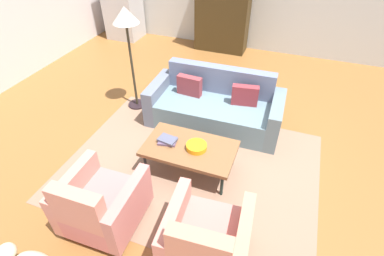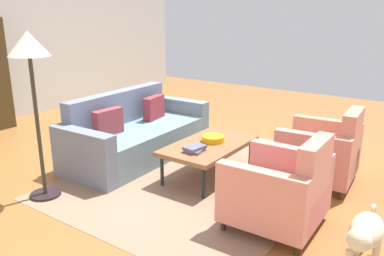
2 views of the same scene
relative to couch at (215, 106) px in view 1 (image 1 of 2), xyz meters
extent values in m
plane|color=brown|center=(0.24, -0.45, -0.29)|extent=(10.55, 10.55, 0.00)
cube|color=#8B6B55|center=(0.00, -1.14, -0.28)|extent=(3.40, 2.60, 0.01)
cube|color=slate|center=(0.00, -0.09, -0.08)|extent=(1.76, 0.94, 0.42)
cube|color=slate|center=(-0.01, 0.27, 0.14)|extent=(1.74, 0.22, 0.86)
cube|color=slate|center=(0.96, -0.06, 0.02)|extent=(0.20, 0.90, 0.62)
cube|color=slate|center=(-0.96, -0.11, 0.02)|extent=(0.20, 0.90, 0.62)
cube|color=maroon|center=(0.45, 0.03, 0.29)|extent=(0.41, 0.18, 0.32)
cube|color=brown|center=(-0.45, 0.00, 0.29)|extent=(0.41, 0.15, 0.32)
cylinder|color=black|center=(-0.53, -0.91, -0.11)|extent=(0.04, 0.04, 0.36)
cylinder|color=black|center=(0.53, -0.91, -0.11)|extent=(0.04, 0.04, 0.36)
cylinder|color=black|center=(-0.53, -1.47, -0.11)|extent=(0.04, 0.04, 0.36)
cylinder|color=black|center=(0.53, -1.47, -0.11)|extent=(0.04, 0.04, 0.36)
cube|color=brown|center=(0.00, -1.19, 0.09)|extent=(1.20, 0.70, 0.05)
cylinder|color=#31231E|center=(-0.95, -1.95, -0.24)|extent=(0.05, 0.05, 0.10)
cylinder|color=#321D22|center=(-0.27, -1.94, -0.24)|extent=(0.05, 0.05, 0.10)
cylinder|color=black|center=(-0.93, -2.63, -0.24)|extent=(0.05, 0.05, 0.10)
cylinder|color=#361E20|center=(-0.25, -2.62, -0.24)|extent=(0.05, 0.05, 0.10)
cube|color=#CB716F|center=(-0.60, -2.29, -0.04)|extent=(0.58, 0.81, 0.30)
cube|color=tan|center=(-0.59, -2.62, 0.20)|extent=(0.56, 0.15, 0.78)
cube|color=tan|center=(-0.94, -2.29, 0.09)|extent=(0.14, 0.80, 0.56)
cube|color=tan|center=(-0.26, -2.28, 0.09)|extent=(0.14, 0.80, 0.56)
cylinder|color=black|center=(0.24, -1.97, -0.24)|extent=(0.05, 0.05, 0.10)
cylinder|color=#352111|center=(0.92, -1.92, -0.24)|extent=(0.05, 0.05, 0.10)
cube|color=#C57168|center=(0.60, -2.29, -0.04)|extent=(0.62, 0.84, 0.30)
cube|color=tan|center=(0.26, -2.31, 0.09)|extent=(0.18, 0.81, 0.56)
cube|color=tan|center=(0.94, -2.26, 0.09)|extent=(0.18, 0.81, 0.56)
cylinder|color=orange|center=(0.10, -1.19, 0.15)|extent=(0.27, 0.27, 0.07)
cube|color=#5D4963|center=(-0.31, -1.20, 0.13)|extent=(0.27, 0.23, 0.03)
cube|color=#52556D|center=(-0.31, -1.20, 0.17)|extent=(0.26, 0.20, 0.03)
cube|color=#3C2D15|center=(-0.72, 2.86, 0.61)|extent=(1.20, 0.50, 1.80)
cube|color=#2C231D|center=(-1.02, 3.12, 0.61)|extent=(0.56, 0.01, 1.51)
cube|color=black|center=(-0.42, 3.12, 0.61)|extent=(0.56, 0.01, 1.51)
cube|color=#B7BABF|center=(-3.29, 2.76, 0.64)|extent=(0.80, 0.70, 1.85)
cylinder|color=black|center=(-1.44, -0.04, -0.27)|extent=(0.32, 0.32, 0.03)
cylinder|color=#2E2C1F|center=(-1.44, -0.04, 0.47)|extent=(0.04, 0.04, 1.45)
cone|color=beige|center=(-1.44, -0.04, 1.31)|extent=(0.40, 0.40, 0.24)
sphere|color=beige|center=(-1.08, -3.11, 0.10)|extent=(0.17, 0.17, 0.17)
camera|label=1|loc=(1.01, -3.82, 2.69)|focal=27.33mm
camera|label=2|loc=(-3.70, -3.54, 1.62)|focal=37.06mm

